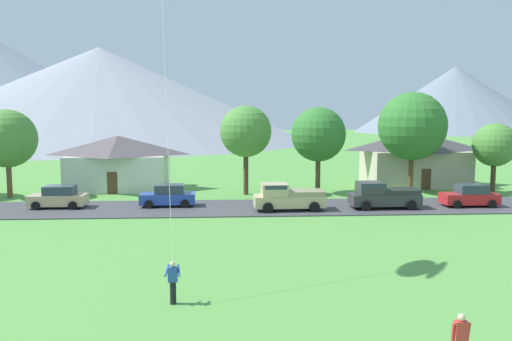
# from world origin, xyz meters

# --- Properties ---
(road_strip) EXTENTS (160.00, 6.99, 0.08)m
(road_strip) POSITION_xyz_m (0.00, 30.09, 0.04)
(road_strip) COLOR #424247
(road_strip) RESTS_ON ground
(mountain_far_west_ridge) EXTENTS (101.31, 101.31, 22.78)m
(mountain_far_west_ridge) POSITION_xyz_m (-29.58, 121.53, 11.39)
(mountain_far_west_ridge) COLOR #8E939E
(mountain_far_west_ridge) RESTS_ON ground
(mountain_east_ridge) EXTENTS (70.04, 70.04, 23.11)m
(mountain_east_ridge) POSITION_xyz_m (82.21, 174.10, 11.56)
(mountain_east_ridge) COLOR slate
(mountain_east_ridge) RESTS_ON ground
(house_leftmost) EXTENTS (9.70, 6.55, 5.09)m
(house_leftmost) POSITION_xyz_m (-9.45, 40.73, 2.64)
(house_leftmost) COLOR silver
(house_leftmost) RESTS_ON ground
(house_left_center) EXTENTS (10.19, 7.01, 5.43)m
(house_left_center) POSITION_xyz_m (19.51, 41.73, 2.81)
(house_left_center) COLOR beige
(house_left_center) RESTS_ON ground
(tree_near_left) EXTENTS (4.96, 4.96, 7.55)m
(tree_near_left) POSITION_xyz_m (-17.88, 36.40, 5.05)
(tree_near_left) COLOR brown
(tree_near_left) RESTS_ON ground
(tree_left_of_center) EXTENTS (4.55, 4.55, 7.89)m
(tree_left_of_center) POSITION_xyz_m (2.47, 36.79, 5.58)
(tree_left_of_center) COLOR #4C3823
(tree_left_of_center) RESTS_ON ground
(tree_center) EXTENTS (6.13, 6.13, 9.12)m
(tree_center) POSITION_xyz_m (17.48, 36.98, 6.04)
(tree_center) COLOR brown
(tree_center) RESTS_ON ground
(tree_right_of_center) EXTENTS (3.88, 3.88, 6.33)m
(tree_right_of_center) POSITION_xyz_m (24.73, 36.10, 4.36)
(tree_right_of_center) COLOR #4C3823
(tree_right_of_center) RESTS_ON ground
(tree_near_right) EXTENTS (4.87, 4.87, 7.77)m
(tree_near_right) POSITION_xyz_m (8.94, 36.91, 5.31)
(tree_near_right) COLOR brown
(tree_near_right) RESTS_ON ground
(parked_car_tan_west_end) EXTENTS (4.22, 2.11, 1.68)m
(parked_car_tan_west_end) POSITION_xyz_m (-12.03, 30.75, 0.87)
(parked_car_tan_west_end) COLOR tan
(parked_car_tan_west_end) RESTS_ON road_strip
(parked_car_red_mid_west) EXTENTS (4.21, 2.09, 1.68)m
(parked_car_red_mid_west) POSITION_xyz_m (19.48, 29.55, 0.87)
(parked_car_red_mid_west) COLOR red
(parked_car_red_mid_west) RESTS_ON road_strip
(parked_car_blue_east_end) EXTENTS (4.26, 2.19, 1.68)m
(parked_car_blue_east_end) POSITION_xyz_m (-3.78, 30.96, 0.87)
(parked_car_blue_east_end) COLOR #2847A8
(parked_car_blue_east_end) RESTS_ON road_strip
(pickup_truck_sand_west_side) EXTENTS (5.27, 2.48, 1.99)m
(pickup_truck_sand_west_side) POSITION_xyz_m (5.21, 28.79, 1.06)
(pickup_truck_sand_west_side) COLOR #C6B284
(pickup_truck_sand_west_side) RESTS_ON road_strip
(pickup_truck_charcoal_east_side) EXTENTS (5.23, 2.39, 1.99)m
(pickup_truck_charcoal_east_side) POSITION_xyz_m (12.50, 29.13, 1.06)
(pickup_truck_charcoal_east_side) COLOR #333338
(pickup_truck_charcoal_east_side) RESTS_ON road_strip
(watcher_person) EXTENTS (0.56, 0.24, 1.68)m
(watcher_person) POSITION_xyz_m (7.27, 4.49, 0.88)
(watcher_person) COLOR black
(watcher_person) RESTS_ON ground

